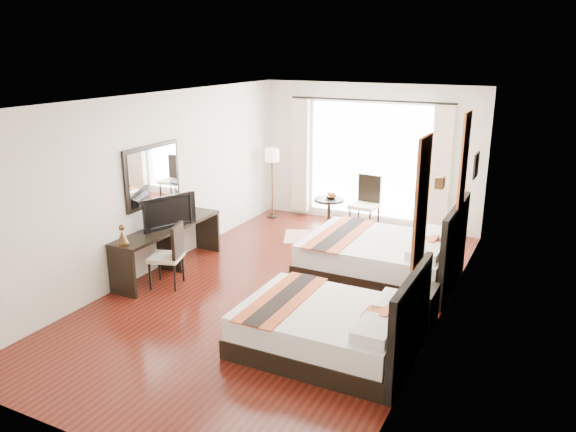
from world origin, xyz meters
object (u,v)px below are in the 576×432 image
at_px(table_lamp, 422,266).
at_px(desk_chair, 168,267).
at_px(window_chair, 365,214).
at_px(bed_near, 332,327).
at_px(fruit_bowl, 331,197).
at_px(floor_lamp, 272,160).
at_px(nightstand, 417,307).
at_px(side_table, 329,215).
at_px(bed_far, 384,256).
at_px(console_desk, 169,248).
at_px(television, 167,211).
at_px(vase, 416,288).

relative_size(table_lamp, desk_chair, 0.41).
relative_size(desk_chair, window_chair, 0.90).
relative_size(bed_near, fruit_bowl, 9.45).
height_order(floor_lamp, fruit_bowl, floor_lamp).
height_order(bed_near, fruit_bowl, bed_near).
bearing_deg(nightstand, side_table, 129.38).
height_order(floor_lamp, side_table, floor_lamp).
bearing_deg(table_lamp, bed_far, 125.16).
bearing_deg(fruit_bowl, console_desk, -117.27).
distance_m(table_lamp, console_desk, 4.02).
xyz_separation_m(nightstand, television, (-4.00, 0.05, 0.75)).
bearing_deg(window_chair, fruit_bowl, -51.61).
bearing_deg(window_chair, desk_chair, -20.03).
xyz_separation_m(side_table, window_chair, (0.59, 0.41, -0.01)).
bearing_deg(bed_near, console_desk, 160.84).
bearing_deg(floor_lamp, bed_near, -54.56).
bearing_deg(television, side_table, -4.29).
height_order(table_lamp, floor_lamp, floor_lamp).
bearing_deg(television, bed_near, -86.62).
bearing_deg(console_desk, table_lamp, 1.13).
relative_size(bed_near, vase, 15.65).
relative_size(bed_near, table_lamp, 5.18).
bearing_deg(side_table, fruit_bowl, 46.47).
xyz_separation_m(vase, fruit_bowl, (-2.47, 3.19, 0.13)).
distance_m(bed_near, vase, 1.23).
bearing_deg(vase, nightstand, 87.32).
bearing_deg(vase, bed_far, 120.28).
bearing_deg(table_lamp, vase, -87.99).
height_order(table_lamp, desk_chair, desk_chair).
relative_size(vase, side_table, 0.20).
xyz_separation_m(bed_near, floor_lamp, (-3.19, 4.48, 0.94)).
height_order(table_lamp, fruit_bowl, table_lamp).
distance_m(console_desk, window_chair, 3.99).
relative_size(bed_far, vase, 17.64).
xyz_separation_m(floor_lamp, fruit_bowl, (1.46, -0.34, -0.54)).
bearing_deg(console_desk, desk_chair, -54.04).
relative_size(bed_far, fruit_bowl, 10.66).
height_order(console_desk, television, television).
bearing_deg(television, floor_lamp, 21.19).
bearing_deg(side_table, television, -116.63).
distance_m(vase, floor_lamp, 5.32).
distance_m(bed_near, side_table, 4.47).
bearing_deg(bed_far, bed_near, -87.03).
bearing_deg(table_lamp, console_desk, -178.87).
distance_m(bed_near, fruit_bowl, 4.50).
height_order(bed_far, vase, bed_far).
relative_size(bed_far, console_desk, 1.05).
distance_m(desk_chair, side_table, 3.65).
bearing_deg(side_table, floor_lamp, 165.65).
bearing_deg(fruit_bowl, floor_lamp, 166.95).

